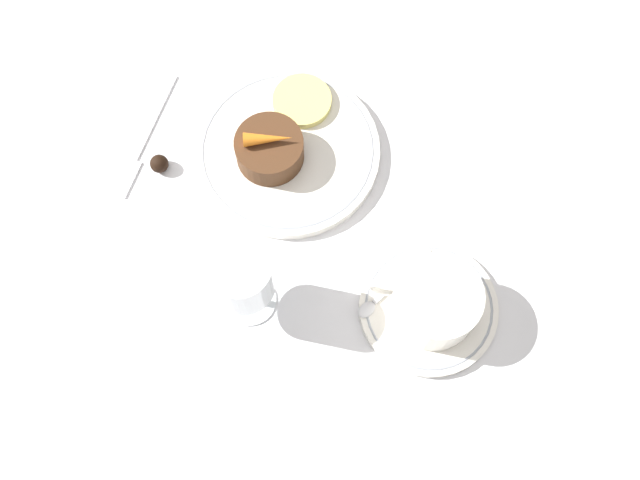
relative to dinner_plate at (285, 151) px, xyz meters
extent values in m
plane|color=white|center=(0.00, 0.06, -0.01)|extent=(3.00, 3.00, 0.00)
cylinder|color=white|center=(0.00, 0.00, 0.00)|extent=(0.22, 0.22, 0.01)
torus|color=#999EA8|center=(0.00, 0.00, 0.00)|extent=(0.21, 0.21, 0.00)
cylinder|color=white|center=(-0.21, 0.15, 0.00)|extent=(0.16, 0.16, 0.01)
torus|color=#999EA8|center=(-0.21, 0.15, 0.00)|extent=(0.14, 0.14, 0.00)
cylinder|color=white|center=(-0.21, 0.15, 0.03)|extent=(0.10, 0.10, 0.06)
cylinder|color=#331E0F|center=(-0.21, 0.15, 0.03)|extent=(0.08, 0.08, 0.05)
torus|color=white|center=(-0.15, 0.15, 0.03)|extent=(0.04, 0.01, 0.04)
cube|color=silver|center=(-0.17, 0.12, 0.00)|extent=(0.05, 0.08, 0.00)
ellipsoid|color=silver|center=(-0.14, 0.17, 0.00)|extent=(0.02, 0.03, 0.00)
cylinder|color=silver|center=(-0.01, 0.19, -0.01)|extent=(0.06, 0.06, 0.01)
cylinder|color=silver|center=(-0.01, 0.19, 0.02)|extent=(0.01, 0.01, 0.05)
cylinder|color=silver|center=(-0.01, 0.19, 0.08)|extent=(0.07, 0.07, 0.06)
cylinder|color=maroon|center=(-0.01, 0.19, 0.07)|extent=(0.06, 0.06, 0.03)
cube|color=silver|center=(0.17, -0.01, -0.01)|extent=(0.02, 0.13, 0.01)
cube|color=silver|center=(0.18, 0.08, -0.01)|extent=(0.03, 0.05, 0.01)
cylinder|color=#4C2D19|center=(0.01, 0.01, 0.02)|extent=(0.08, 0.08, 0.04)
cone|color=orange|center=(0.01, 0.01, 0.05)|extent=(0.06, 0.03, 0.02)
cylinder|color=#EFE075|center=(0.00, -0.07, 0.01)|extent=(0.07, 0.07, 0.01)
sphere|color=black|center=(0.14, 0.06, 0.00)|extent=(0.02, 0.02, 0.02)
camera|label=1|loc=(-0.15, 0.38, 0.81)|focal=42.00mm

